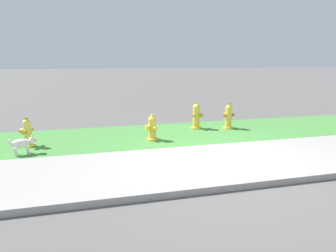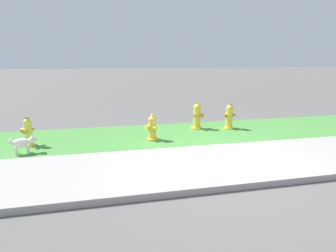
% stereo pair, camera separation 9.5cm
% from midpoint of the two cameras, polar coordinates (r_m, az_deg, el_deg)
% --- Properties ---
extents(ground_plane, '(120.00, 120.00, 0.00)m').
position_cam_midpoint_polar(ground_plane, '(5.62, 11.21, -7.69)').
color(ground_plane, '#5B5956').
extents(sidewalk_pavement, '(18.00, 2.16, 0.01)m').
position_cam_midpoint_polar(sidewalk_pavement, '(5.62, 11.21, -7.64)').
color(sidewalk_pavement, '#9E9993').
rests_on(sidewalk_pavement, ground).
extents(grass_verge, '(18.00, 2.41, 0.01)m').
position_cam_midpoint_polar(grass_verge, '(7.66, 4.55, -1.47)').
color(grass_verge, '#47893D').
rests_on(grass_verge, ground).
extents(street_curb, '(18.00, 0.16, 0.12)m').
position_cam_midpoint_polar(street_curb, '(4.65, 16.92, -12.09)').
color(street_curb, '#9E9993').
rests_on(street_curb, ground).
extents(fire_hydrant_far_end, '(0.36, 0.39, 0.69)m').
position_cam_midpoint_polar(fire_hydrant_far_end, '(6.91, -3.07, -0.40)').
color(fire_hydrant_far_end, gold).
rests_on(fire_hydrant_far_end, ground).
extents(fire_hydrant_by_grass_verge, '(0.36, 0.36, 0.82)m').
position_cam_midpoint_polar(fire_hydrant_by_grass_verge, '(8.06, 6.69, 2.17)').
color(fire_hydrant_by_grass_verge, gold).
rests_on(fire_hydrant_by_grass_verge, ground).
extents(fire_hydrant_at_driveway, '(0.33, 0.36, 0.73)m').
position_cam_midpoint_polar(fire_hydrant_at_driveway, '(7.24, -27.77, -1.17)').
color(fire_hydrant_at_driveway, yellow).
rests_on(fire_hydrant_at_driveway, ground).
extents(fire_hydrant_near_corner, '(0.39, 0.36, 0.79)m').
position_cam_midpoint_polar(fire_hydrant_near_corner, '(8.24, 13.50, 2.02)').
color(fire_hydrant_near_corner, gold).
rests_on(fire_hydrant_near_corner, ground).
extents(small_white_dog, '(0.54, 0.30, 0.44)m').
position_cam_midpoint_polar(small_white_dog, '(6.72, -28.57, -3.23)').
color(small_white_dog, silver).
rests_on(small_white_dog, ground).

